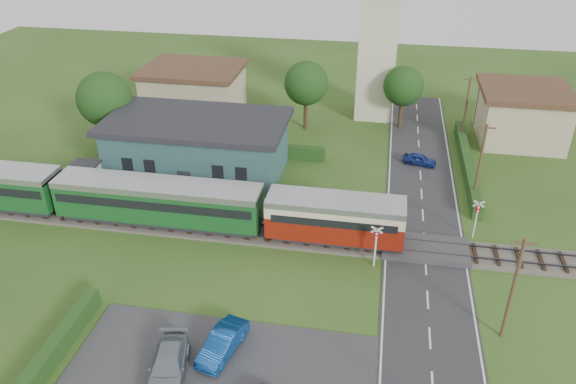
% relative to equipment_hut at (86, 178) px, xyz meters
% --- Properties ---
extents(ground, '(120.00, 120.00, 0.00)m').
position_rel_equipment_hut_xyz_m(ground, '(18.00, -5.20, -1.75)').
color(ground, '#2D4C19').
extents(railway_track, '(76.00, 3.20, 0.49)m').
position_rel_equipment_hut_xyz_m(railway_track, '(18.00, -3.20, -1.64)').
color(railway_track, '#4C443D').
rests_on(railway_track, ground).
extents(road, '(6.00, 70.00, 0.05)m').
position_rel_equipment_hut_xyz_m(road, '(28.00, -5.20, -1.72)').
color(road, '#28282B').
rests_on(road, ground).
extents(car_park, '(17.00, 9.00, 0.08)m').
position_rel_equipment_hut_xyz_m(car_park, '(16.50, -17.20, -1.71)').
color(car_park, '#333335').
rests_on(car_park, ground).
extents(crossing_deck, '(6.20, 3.40, 0.45)m').
position_rel_equipment_hut_xyz_m(crossing_deck, '(28.00, -3.20, -1.52)').
color(crossing_deck, '#333335').
rests_on(crossing_deck, ground).
extents(platform, '(30.00, 3.00, 0.45)m').
position_rel_equipment_hut_xyz_m(platform, '(8.00, 0.00, -1.52)').
color(platform, gray).
rests_on(platform, ground).
extents(equipment_hut, '(2.30, 2.30, 2.55)m').
position_rel_equipment_hut_xyz_m(equipment_hut, '(0.00, 0.00, 0.00)').
color(equipment_hut, beige).
rests_on(equipment_hut, platform).
extents(station_building, '(16.00, 9.00, 5.30)m').
position_rel_equipment_hut_xyz_m(station_building, '(8.00, 5.79, 0.95)').
color(station_building, '#304B50').
rests_on(station_building, ground).
extents(train, '(43.20, 2.90, 3.40)m').
position_rel_equipment_hut_xyz_m(train, '(4.56, -3.20, 0.43)').
color(train, '#232328').
rests_on(train, ground).
extents(church_tower, '(6.00, 6.00, 17.60)m').
position_rel_equipment_hut_xyz_m(church_tower, '(23.00, 22.80, 8.48)').
color(church_tower, beige).
rests_on(church_tower, ground).
extents(house_west, '(10.80, 8.80, 5.50)m').
position_rel_equipment_hut_xyz_m(house_west, '(3.00, 19.80, 1.04)').
color(house_west, tan).
rests_on(house_west, ground).
extents(house_east, '(8.80, 8.80, 5.50)m').
position_rel_equipment_hut_xyz_m(house_east, '(38.00, 18.80, 1.05)').
color(house_east, tan).
rests_on(house_east, ground).
extents(hedge_carpark, '(0.80, 9.00, 1.20)m').
position_rel_equipment_hut_xyz_m(hedge_carpark, '(7.00, -17.20, -1.15)').
color(hedge_carpark, '#193814').
rests_on(hedge_carpark, ground).
extents(hedge_roadside, '(0.80, 18.00, 1.20)m').
position_rel_equipment_hut_xyz_m(hedge_roadside, '(32.20, 10.80, -1.15)').
color(hedge_roadside, '#193814').
rests_on(hedge_roadside, ground).
extents(hedge_station, '(22.00, 0.80, 1.30)m').
position_rel_equipment_hut_xyz_m(hedge_station, '(8.00, 10.30, -1.10)').
color(hedge_station, '#193814').
rests_on(hedge_station, ground).
extents(tree_a, '(5.20, 5.20, 8.00)m').
position_rel_equipment_hut_xyz_m(tree_a, '(-2.00, 8.80, 3.63)').
color(tree_a, '#332316').
rests_on(tree_a, ground).
extents(tree_b, '(4.60, 4.60, 7.34)m').
position_rel_equipment_hut_xyz_m(tree_b, '(16.00, 17.80, 3.27)').
color(tree_b, '#332316').
rests_on(tree_b, ground).
extents(tree_c, '(4.20, 4.20, 6.78)m').
position_rel_equipment_hut_xyz_m(tree_c, '(26.00, 19.80, 2.91)').
color(tree_c, '#332316').
rests_on(tree_c, ground).
extents(utility_pole_b, '(1.40, 0.22, 7.00)m').
position_rel_equipment_hut_xyz_m(utility_pole_b, '(32.20, -11.20, 1.88)').
color(utility_pole_b, '#473321').
rests_on(utility_pole_b, ground).
extents(utility_pole_c, '(1.40, 0.22, 7.00)m').
position_rel_equipment_hut_xyz_m(utility_pole_c, '(32.20, 4.80, 1.88)').
color(utility_pole_c, '#473321').
rests_on(utility_pole_c, ground).
extents(utility_pole_d, '(1.40, 0.22, 7.00)m').
position_rel_equipment_hut_xyz_m(utility_pole_d, '(32.20, 16.80, 1.88)').
color(utility_pole_d, '#473321').
rests_on(utility_pole_d, ground).
extents(crossing_signal_near, '(0.84, 0.28, 3.28)m').
position_rel_equipment_hut_xyz_m(crossing_signal_near, '(24.40, -5.61, 0.39)').
color(crossing_signal_near, silver).
rests_on(crossing_signal_near, ground).
extents(crossing_signal_far, '(0.84, 0.28, 3.28)m').
position_rel_equipment_hut_xyz_m(crossing_signal_far, '(31.60, -0.81, 0.39)').
color(crossing_signal_far, silver).
rests_on(crossing_signal_far, ground).
extents(streetlamp_west, '(0.30, 0.30, 5.15)m').
position_rel_equipment_hut_xyz_m(streetlamp_west, '(-4.00, 14.80, 1.29)').
color(streetlamp_west, '#3F3F47').
rests_on(streetlamp_west, ground).
extents(streetlamp_east, '(0.30, 0.30, 5.15)m').
position_rel_equipment_hut_xyz_m(streetlamp_east, '(34.00, 21.80, 1.29)').
color(streetlamp_east, '#3F3F47').
rests_on(streetlamp_east, ground).
extents(car_on_road, '(3.29, 1.92, 1.05)m').
position_rel_equipment_hut_xyz_m(car_on_road, '(27.91, 11.01, -1.17)').
color(car_on_road, navy).
rests_on(car_on_road, road).
extents(car_park_blue, '(2.34, 4.30, 1.34)m').
position_rel_equipment_hut_xyz_m(car_park_blue, '(16.25, -15.43, -1.00)').
color(car_park_blue, navy).
rests_on(car_park_blue, car_park).
extents(car_park_silver, '(2.79, 5.01, 1.37)m').
position_rel_equipment_hut_xyz_m(car_park_silver, '(13.82, -17.59, -0.98)').
color(car_park_silver, gray).
rests_on(car_park_silver, car_park).
extents(pedestrian_near, '(0.79, 0.64, 1.88)m').
position_rel_equipment_hut_xyz_m(pedestrian_near, '(14.81, -0.35, -0.36)').
color(pedestrian_near, gray).
rests_on(pedestrian_near, platform).
extents(pedestrian_far, '(0.83, 0.92, 1.54)m').
position_rel_equipment_hut_xyz_m(pedestrian_far, '(0.38, -0.21, -0.53)').
color(pedestrian_far, gray).
rests_on(pedestrian_far, platform).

